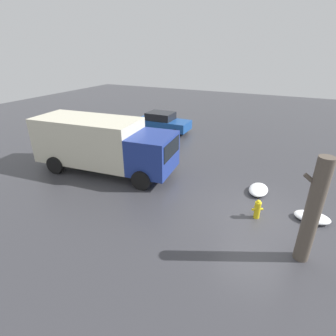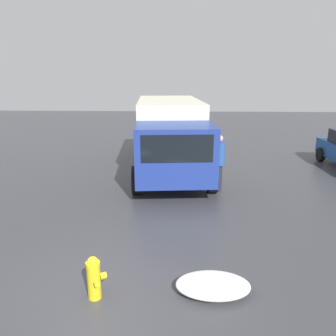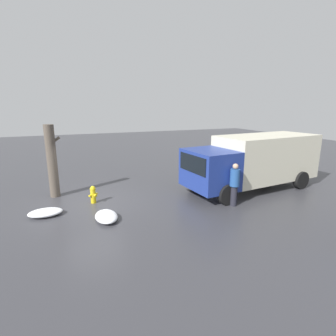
% 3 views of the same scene
% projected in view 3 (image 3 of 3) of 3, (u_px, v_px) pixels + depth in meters
% --- Properties ---
extents(ground_plane, '(60.00, 60.00, 0.00)m').
position_uv_depth(ground_plane, '(94.00, 203.00, 11.53)').
color(ground_plane, '#38383D').
extents(fire_hydrant, '(0.41, 0.36, 0.77)m').
position_uv_depth(fire_hydrant, '(93.00, 194.00, 11.43)').
color(fire_hydrant, yellow).
rests_on(fire_hydrant, ground_plane).
extents(tree_trunk, '(0.67, 0.44, 3.36)m').
position_uv_depth(tree_trunk, '(52.00, 161.00, 11.97)').
color(tree_trunk, brown).
rests_on(tree_trunk, ground_plane).
extents(delivery_truck, '(7.38, 3.20, 2.70)m').
position_uv_depth(delivery_truck, '(255.00, 160.00, 13.24)').
color(delivery_truck, navy).
rests_on(delivery_truck, ground_plane).
extents(pedestrian, '(0.40, 0.40, 1.84)m').
position_uv_depth(pedestrian, '(235.00, 183.00, 10.98)').
color(pedestrian, '#23232D').
rests_on(pedestrian, ground_plane).
extents(snow_pile_by_hydrant, '(1.25, 0.81, 0.26)m').
position_uv_depth(snow_pile_by_hydrant, '(45.00, 213.00, 10.14)').
color(snow_pile_by_hydrant, white).
rests_on(snow_pile_by_hydrant, ground_plane).
extents(snow_pile_curbside, '(0.81, 1.30, 0.28)m').
position_uv_depth(snow_pile_curbside, '(106.00, 216.00, 9.77)').
color(snow_pile_curbside, white).
rests_on(snow_pile_curbside, ground_plane).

